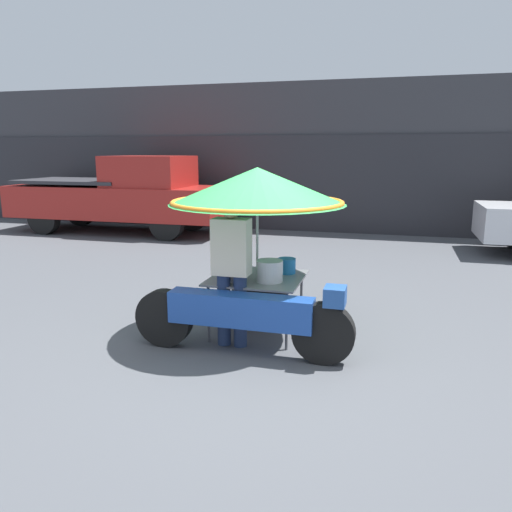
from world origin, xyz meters
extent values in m
plane|color=#4C4F54|center=(0.00, 0.00, 0.00)|extent=(36.00, 36.00, 0.00)
cube|color=#38383D|center=(0.00, 8.88, 1.84)|extent=(28.00, 2.00, 3.68)
cube|color=#28282D|center=(0.00, 7.85, 1.20)|extent=(23.80, 0.06, 2.39)
cylinder|color=black|center=(0.71, -0.08, 0.30)|extent=(0.61, 0.14, 0.61)
cylinder|color=black|center=(-0.97, -0.08, 0.30)|extent=(0.61, 0.14, 0.61)
cube|color=#1E479E|center=(-0.13, -0.08, 0.46)|extent=(1.48, 0.24, 0.32)
cube|color=#234C93|center=(0.81, -0.08, 0.68)|extent=(0.20, 0.24, 0.18)
cylinder|color=black|center=(-0.13, 0.85, 0.27)|extent=(0.55, 0.14, 0.55)
cylinder|color=#515156|center=(0.30, 0.15, 0.31)|extent=(0.03, 0.03, 0.63)
cylinder|color=#515156|center=(0.30, 0.97, 0.31)|extent=(0.03, 0.03, 0.63)
cylinder|color=#515156|center=(-0.56, 0.15, 0.31)|extent=(0.03, 0.03, 0.63)
cylinder|color=#515156|center=(-0.56, 0.97, 0.31)|extent=(0.03, 0.03, 0.63)
cube|color=gray|center=(-0.13, 0.56, 0.64)|extent=(1.01, 0.97, 0.02)
cylinder|color=#B2B2B7|center=(-0.13, 0.56, 1.05)|extent=(0.03, 0.03, 0.81)
cone|color=green|center=(-0.13, 0.56, 1.66)|extent=(1.91, 1.91, 0.39)
torus|color=orange|center=(-0.13, 0.56, 1.48)|extent=(1.87, 1.87, 0.05)
cylinder|color=silver|center=(-0.35, 0.39, 0.74)|extent=(0.31, 0.31, 0.18)
cylinder|color=silver|center=(0.05, 0.41, 0.76)|extent=(0.29, 0.29, 0.23)
cylinder|color=#1E6BB2|center=(0.15, 0.82, 0.73)|extent=(0.20, 0.20, 0.17)
cylinder|color=navy|center=(-0.37, 0.12, 0.39)|extent=(0.14, 0.14, 0.77)
cylinder|color=navy|center=(-0.19, 0.12, 0.39)|extent=(0.14, 0.14, 0.77)
cube|color=beige|center=(-0.28, 0.12, 1.07)|extent=(0.38, 0.22, 0.58)
sphere|color=tan|center=(-0.28, 0.12, 1.46)|extent=(0.21, 0.21, 0.21)
cylinder|color=black|center=(-3.68, 5.67, 0.39)|extent=(0.79, 0.24, 0.79)
cylinder|color=black|center=(-3.68, 7.18, 0.39)|extent=(0.79, 0.24, 0.79)
cylinder|color=black|center=(-6.98, 5.67, 0.39)|extent=(0.79, 0.24, 0.79)
cylinder|color=black|center=(-6.98, 7.18, 0.39)|extent=(0.79, 0.24, 0.79)
cube|color=#A3231E|center=(-5.33, 6.42, 0.78)|extent=(5.49, 1.77, 0.77)
cube|color=#A3231E|center=(-4.45, 6.42, 1.53)|extent=(1.87, 1.63, 0.73)
cube|color=#2D2D33|center=(-6.43, 6.42, 1.26)|extent=(2.85, 1.70, 0.08)
camera|label=1|loc=(1.30, -4.62, 2.03)|focal=35.00mm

